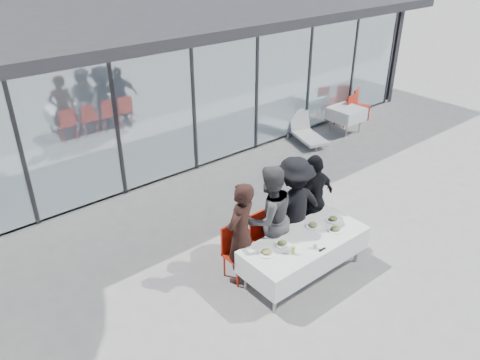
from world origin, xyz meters
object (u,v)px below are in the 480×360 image
at_px(spare_chair_a, 359,103).
at_px(spare_table_right, 346,114).
at_px(plate_d, 333,219).
at_px(diner_chair_a, 236,249).
at_px(folded_eyeglasses, 322,249).
at_px(diner_b, 269,218).
at_px(diner_c, 293,207).
at_px(diner_d, 313,200).
at_px(lounger, 306,132).
at_px(diner_a, 241,234).
at_px(diner_chair_b, 263,235).
at_px(diner_chair_d, 307,214).
at_px(plate_c, 313,225).
at_px(plate_extra, 335,229).
at_px(plate_b, 282,243).
at_px(juice_bottle, 293,250).
at_px(plate_a, 267,252).
at_px(dining_table, 305,249).
at_px(spare_chair_b, 347,109).
at_px(diner_chair_c, 287,223).

bearing_deg(spare_chair_a, spare_table_right, -160.81).
bearing_deg(plate_d, spare_table_right, 36.94).
relative_size(diner_chair_a, folded_eyeglasses, 6.96).
bearing_deg(diner_b, diner_c, -172.97).
bearing_deg(diner_d, lounger, -139.78).
bearing_deg(diner_a, diner_chair_b, 172.31).
bearing_deg(diner_chair_b, spare_chair_a, 25.66).
xyz_separation_m(diner_b, diner_d, (1.11, 0.00, -0.06)).
height_order(spare_table_right, lounger, spare_table_right).
bearing_deg(diner_chair_d, lounger, 43.54).
height_order(diner_chair_a, plate_c, diner_chair_a).
height_order(diner_a, diner_chair_a, diner_a).
relative_size(diner_chair_b, plate_extra, 3.68).
xyz_separation_m(plate_b, juice_bottle, (-0.05, -0.29, 0.05)).
xyz_separation_m(diner_chair_a, diner_chair_d, (1.73, 0.00, 0.00)).
distance_m(folded_eyeglasses, lounger, 6.16).
relative_size(plate_b, juice_bottle, 1.82).
relative_size(diner_b, diner_d, 1.07).
xyz_separation_m(plate_a, spare_chair_a, (7.48, 3.98, -0.24)).
bearing_deg(diner_chair_b, plate_b, -102.54).
xyz_separation_m(plate_c, spare_table_right, (5.26, 3.55, -0.22)).
bearing_deg(dining_table, diner_chair_d, 41.61).
bearing_deg(diner_c, plate_b, 44.77).
bearing_deg(spare_table_right, plate_b, -149.29).
bearing_deg(plate_c, plate_a, -177.00).
bearing_deg(lounger, plate_b, -140.36).
xyz_separation_m(diner_chair_a, plate_c, (1.27, -0.57, 0.24)).
distance_m(diner_chair_a, spare_table_right, 7.18).
relative_size(diner_c, plate_a, 7.20).
bearing_deg(diner_chair_b, diner_b, -90.00).
relative_size(dining_table, plate_b, 8.52).
xyz_separation_m(diner_chair_b, plate_extra, (0.85, -0.89, 0.24)).
height_order(diner_c, diner_d, diner_c).
relative_size(diner_chair_d, plate_a, 3.68).
bearing_deg(diner_a, spare_chair_a, -174.74).
distance_m(diner_d, spare_table_right, 5.73).
bearing_deg(plate_b, spare_chair_b, 31.02).
bearing_deg(plate_d, diner_chair_c, 125.23).
height_order(plate_b, plate_d, same).
distance_m(diner_b, spare_table_right, 6.69).
relative_size(folded_eyeglasses, lounger, 0.10).
bearing_deg(diner_c, plate_d, 142.29).
bearing_deg(folded_eyeglasses, spare_chair_b, 35.94).
bearing_deg(diner_b, folded_eyeglasses, 111.37).
relative_size(diner_chair_b, plate_b, 3.68).
relative_size(diner_d, spare_chair_b, 1.86).
bearing_deg(lounger, diner_b, -143.23).
xyz_separation_m(diner_chair_a, diner_b, (0.62, -0.13, 0.43)).
distance_m(plate_c, plate_d, 0.43).
xyz_separation_m(diner_d, plate_a, (-1.61, -0.50, -0.13)).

